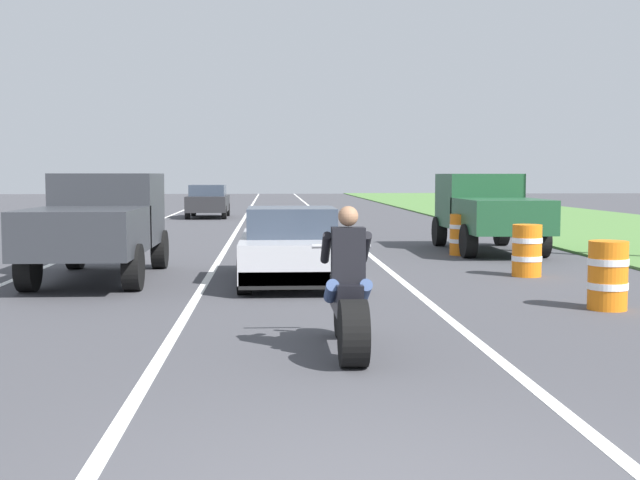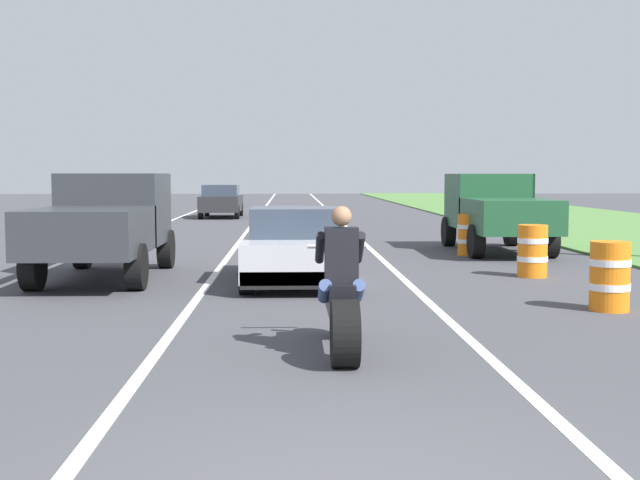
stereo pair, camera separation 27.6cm
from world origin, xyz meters
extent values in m
cube|color=white|center=(-5.40, 20.00, 0.00)|extent=(0.14, 120.00, 0.01)
cube|color=white|center=(1.80, 20.00, 0.00)|extent=(0.14, 120.00, 0.01)
cube|color=white|center=(-1.80, 20.00, 0.00)|extent=(0.14, 120.00, 0.01)
cylinder|color=black|center=(0.23, 3.62, 0.35)|extent=(0.28, 0.69, 0.69)
cylinder|color=black|center=(0.23, 5.17, 0.31)|extent=(0.12, 0.63, 0.63)
cube|color=black|center=(0.23, 4.44, 0.61)|extent=(0.28, 1.10, 0.36)
cylinder|color=#B2B2B7|center=(0.23, 5.09, 0.68)|extent=(0.08, 0.36, 0.73)
cylinder|color=#A5A5AA|center=(0.23, 5.07, 1.11)|extent=(0.70, 0.05, 0.05)
cube|color=black|center=(0.23, 4.21, 1.09)|extent=(0.36, 0.24, 0.60)
sphere|color=#9E7051|center=(0.23, 4.21, 1.51)|extent=(0.22, 0.22, 0.22)
cylinder|color=#384C7A|center=(0.05, 4.24, 0.69)|extent=(0.14, 0.47, 0.32)
cylinder|color=black|center=(0.01, 4.51, 1.14)|extent=(0.10, 0.51, 0.40)
cylinder|color=#384C7A|center=(0.41, 4.24, 0.69)|extent=(0.14, 0.47, 0.32)
cylinder|color=black|center=(0.45, 4.51, 1.14)|extent=(0.10, 0.51, 0.40)
cube|color=#B7B7BC|center=(-0.24, 10.39, 0.53)|extent=(1.80, 4.30, 0.64)
cube|color=#333D4C|center=(-0.24, 10.19, 1.11)|extent=(1.56, 1.70, 0.52)
cube|color=black|center=(-0.24, 8.34, 0.29)|extent=(1.76, 0.20, 0.28)
cylinder|color=black|center=(-1.04, 11.99, 0.32)|extent=(0.24, 0.64, 0.64)
cylinder|color=black|center=(0.56, 11.99, 0.32)|extent=(0.24, 0.64, 0.64)
cylinder|color=black|center=(-1.04, 8.79, 0.32)|extent=(0.24, 0.64, 0.64)
cylinder|color=black|center=(0.56, 8.79, 0.32)|extent=(0.24, 0.64, 0.64)
cube|color=#2D3035|center=(-3.80, 11.87, 1.28)|extent=(1.90, 2.10, 1.40)
cube|color=#333D4C|center=(-3.80, 12.22, 1.67)|extent=(1.67, 0.29, 0.57)
cube|color=#2D3035|center=(-3.80, 9.62, 0.98)|extent=(1.90, 2.70, 0.80)
cylinder|color=black|center=(-4.67, 12.67, 0.40)|extent=(0.28, 0.80, 0.80)
cylinder|color=black|center=(-2.93, 12.67, 0.40)|extent=(0.28, 0.80, 0.80)
cylinder|color=black|center=(-4.67, 9.32, 0.40)|extent=(0.28, 0.80, 0.80)
cylinder|color=black|center=(-2.93, 9.32, 0.40)|extent=(0.28, 0.80, 0.80)
cube|color=#1E4C2D|center=(4.90, 16.95, 1.28)|extent=(1.90, 2.10, 1.40)
cube|color=#333D4C|center=(4.90, 17.30, 1.67)|extent=(1.67, 0.29, 0.57)
cube|color=#1E4C2D|center=(4.90, 14.70, 0.98)|extent=(1.90, 2.70, 0.80)
cylinder|color=black|center=(4.03, 17.75, 0.40)|extent=(0.28, 0.80, 0.80)
cylinder|color=black|center=(5.77, 17.75, 0.40)|extent=(0.28, 0.80, 0.80)
cylinder|color=black|center=(4.03, 14.40, 0.40)|extent=(0.28, 0.80, 0.80)
cylinder|color=black|center=(5.77, 14.40, 0.40)|extent=(0.28, 0.80, 0.80)
cylinder|color=orange|center=(4.27, 6.96, 0.50)|extent=(0.56, 0.56, 1.00)
cylinder|color=white|center=(4.27, 6.96, 0.70)|extent=(0.58, 0.58, 0.10)
cylinder|color=white|center=(4.27, 6.96, 0.35)|extent=(0.58, 0.58, 0.10)
cylinder|color=orange|center=(4.32, 10.88, 0.50)|extent=(0.56, 0.56, 1.00)
cylinder|color=white|center=(4.32, 10.88, 0.70)|extent=(0.58, 0.58, 0.10)
cylinder|color=white|center=(4.32, 10.88, 0.35)|extent=(0.58, 0.58, 0.10)
cylinder|color=orange|center=(4.03, 15.11, 0.50)|extent=(0.56, 0.56, 1.00)
cylinder|color=white|center=(4.03, 15.11, 0.70)|extent=(0.58, 0.58, 0.10)
cylinder|color=white|center=(4.03, 15.11, 0.35)|extent=(0.58, 0.58, 0.10)
cube|color=#262628|center=(-3.45, 33.12, 0.65)|extent=(1.76, 4.00, 0.70)
cube|color=#333D4C|center=(-3.45, 32.92, 1.25)|extent=(1.56, 2.00, 0.50)
cylinder|color=black|center=(-4.25, 34.52, 0.30)|extent=(0.20, 0.60, 0.60)
cylinder|color=black|center=(-2.65, 34.52, 0.30)|extent=(0.20, 0.60, 0.60)
cylinder|color=black|center=(-4.25, 31.72, 0.30)|extent=(0.20, 0.60, 0.60)
cylinder|color=black|center=(-2.65, 31.72, 0.30)|extent=(0.20, 0.60, 0.60)
camera|label=1|loc=(-0.61, -4.60, 1.96)|focal=46.17mm
camera|label=2|loc=(-0.33, -4.61, 1.96)|focal=46.17mm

